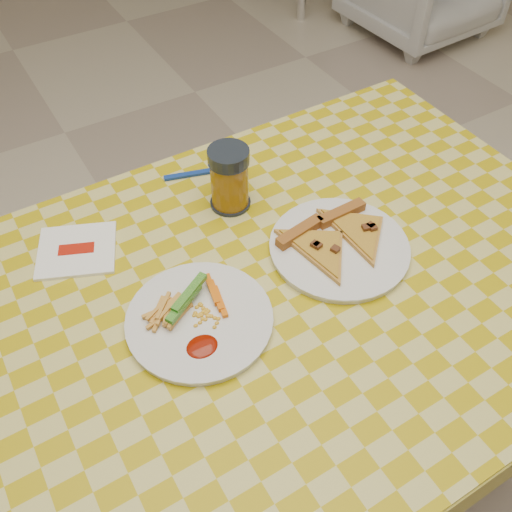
# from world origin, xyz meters

# --- Properties ---
(ground) EXTENTS (8.00, 8.00, 0.00)m
(ground) POSITION_xyz_m (0.00, 0.00, 0.00)
(ground) COLOR beige
(ground) RESTS_ON ground
(table) EXTENTS (1.28, 0.88, 0.76)m
(table) POSITION_xyz_m (0.00, 0.00, 0.68)
(table) COLOR silver
(table) RESTS_ON ground
(plate_left) EXTENTS (0.31, 0.31, 0.01)m
(plate_left) POSITION_xyz_m (-0.15, 0.00, 0.76)
(plate_left) COLOR silver
(plate_left) RESTS_ON table
(plate_right) EXTENTS (0.34, 0.34, 0.01)m
(plate_right) POSITION_xyz_m (0.15, 0.02, 0.76)
(plate_right) COLOR silver
(plate_right) RESTS_ON table
(fries_veggies) EXTENTS (0.16, 0.15, 0.04)m
(fries_veggies) POSITION_xyz_m (-0.16, 0.02, 0.78)
(fries_veggies) COLOR gold
(fries_veggies) RESTS_ON plate_left
(pizza_slices) EXTENTS (0.24, 0.22, 0.02)m
(pizza_slices) POSITION_xyz_m (0.15, 0.03, 0.78)
(pizza_slices) COLOR #B49437
(pizza_slices) RESTS_ON plate_right
(drink_glass) EXTENTS (0.08, 0.08, 0.13)m
(drink_glass) POSITION_xyz_m (0.04, 0.24, 0.82)
(drink_glass) COLOR black
(drink_glass) RESTS_ON table
(napkin) EXTENTS (0.18, 0.18, 0.01)m
(napkin) POSITION_xyz_m (-0.28, 0.27, 0.76)
(napkin) COLOR white
(napkin) RESTS_ON table
(fork) EXTENTS (0.15, 0.06, 0.01)m
(fork) POSITION_xyz_m (0.03, 0.35, 0.76)
(fork) COLOR navy
(fork) RESTS_ON table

